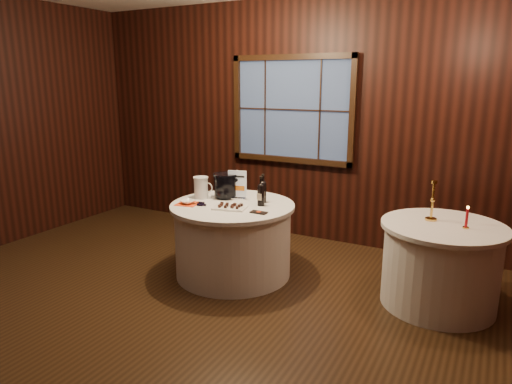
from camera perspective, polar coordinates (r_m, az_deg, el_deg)
The scene contains 16 objects.
ground at distance 4.22m, azimuth -10.11°, elevation -14.85°, with size 6.00×6.00×0.00m, color black.
back_wall at distance 5.86m, azimuth 4.58°, elevation 9.21°, with size 6.00×0.10×3.00m.
main_table at distance 4.81m, azimuth -2.89°, elevation -5.91°, with size 1.28×1.28×0.77m.
side_table at distance 4.48m, azimuth 22.01°, elevation -8.44°, with size 1.08×1.08×0.77m.
sign_stand at distance 4.86m, azimuth -2.34°, elevation 0.37°, with size 0.20×0.14×0.32m.
port_bottle_left at distance 4.72m, azimuth 0.86°, elevation 0.23°, with size 0.07×0.08×0.30m.
port_bottle_right at distance 4.60m, azimuth 0.62°, elevation -0.12°, with size 0.07×0.07×0.30m.
ice_bucket at distance 4.90m, azimuth -3.81°, elevation 0.85°, with size 0.26×0.26×0.27m.
chocolate_plate at distance 4.52m, azimuth -3.29°, elevation -1.85°, with size 0.36×0.28×0.05m.
chocolate_box at distance 4.37m, azimuth 0.34°, elevation -2.57°, with size 0.16×0.08×0.01m, color black.
grape_bunch at distance 4.65m, azimuth -6.89°, elevation -1.50°, with size 0.16×0.07×0.04m.
glass_pitcher at distance 4.93m, azimuth -6.87°, elevation 0.57°, with size 0.21×0.16×0.23m.
orange_napkin at distance 4.74m, azimuth -8.51°, elevation -1.46°, with size 0.22×0.22×0.00m, color red.
cracker_bowl at distance 4.74m, azimuth -8.52°, elevation -1.22°, with size 0.15×0.15×0.04m, color white.
brass_candlestick at distance 4.41m, azimuth 21.15°, elevation -1.64°, with size 0.10×0.10×0.37m.
red_candle at distance 4.30m, azimuth 24.83°, elevation -3.14°, with size 0.05×0.05×0.20m.
Camera 1 is at (2.36, -2.87, 2.00)m, focal length 32.00 mm.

